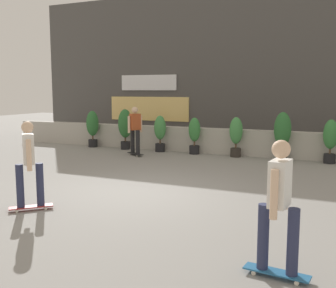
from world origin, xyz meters
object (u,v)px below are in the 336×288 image
object	(u,v)px
potted_plant_1	(125,126)
skater_by_wall_right	(135,129)
potted_plant_4	(236,134)
potted_plant_3	(194,134)
potted_plant_5	(282,132)
skater_far_left	(279,203)
skater_far_right	(29,161)
potted_plant_0	(93,126)
potted_plant_2	(160,131)
potted_plant_6	(331,139)

from	to	relation	value
potted_plant_1	skater_by_wall_right	bearing A→B (deg)	-47.28
potted_plant_4	potted_plant_3	bearing A→B (deg)	180.00
potted_plant_4	potted_plant_5	distance (m)	1.54
potted_plant_5	skater_far_left	distance (m)	8.66
potted_plant_4	skater_far_right	size ratio (longest dim) A/B	0.80
potted_plant_1	skater_far_left	size ratio (longest dim) A/B	0.91
potted_plant_0	skater_by_wall_right	distance (m)	2.83
potted_plant_1	skater_far_left	bearing A→B (deg)	-50.24
skater_by_wall_right	skater_far_right	world-z (taller)	same
potted_plant_1	potted_plant_2	world-z (taller)	potted_plant_1
potted_plant_5	skater_far_left	xyz separation A→B (m)	(1.26, -8.57, 0.02)
potted_plant_5	potted_plant_6	distance (m)	1.46
potted_plant_2	potted_plant_5	size ratio (longest dim) A/B	0.85
potted_plant_1	potted_plant_3	world-z (taller)	potted_plant_1
potted_plant_1	skater_far_right	size ratio (longest dim) A/B	0.91
potted_plant_4	potted_plant_5	world-z (taller)	potted_plant_5
skater_by_wall_right	potted_plant_1	bearing A→B (deg)	132.72
potted_plant_3	skater_far_left	distance (m)	9.59
potted_plant_5	potted_plant_6	xyz separation A→B (m)	(1.45, -0.00, -0.14)
potted_plant_3	potted_plant_5	bearing A→B (deg)	0.00
potted_plant_5	skater_far_right	distance (m)	8.40
potted_plant_2	skater_far_right	distance (m)	7.70
potted_plant_4	potted_plant_2	bearing A→B (deg)	180.00
potted_plant_5	skater_far_right	bearing A→B (deg)	-114.48
potted_plant_3	potted_plant_6	xyz separation A→B (m)	(4.49, -0.00, 0.06)
potted_plant_2	potted_plant_6	world-z (taller)	potted_plant_6
potted_plant_1	potted_plant_4	xyz separation A→B (m)	(4.34, 0.00, -0.13)
potted_plant_6	skater_by_wall_right	size ratio (longest dim) A/B	0.81
potted_plant_3	skater_far_left	xyz separation A→B (m)	(4.30, -8.57, 0.22)
potted_plant_2	potted_plant_5	xyz separation A→B (m)	(4.39, 0.00, 0.17)
potted_plant_6	skater_far_left	xyz separation A→B (m)	(-0.20, -8.57, 0.16)
potted_plant_2	potted_plant_5	world-z (taller)	potted_plant_5
potted_plant_1	potted_plant_5	xyz separation A→B (m)	(5.87, 0.00, 0.02)
potted_plant_0	skater_far_right	bearing A→B (deg)	-63.03
potted_plant_3	potted_plant_6	size ratio (longest dim) A/B	0.95
potted_plant_3	skater_by_wall_right	size ratio (longest dim) A/B	0.77
potted_plant_6	potted_plant_0	bearing A→B (deg)	180.00
skater_by_wall_right	skater_far_left	xyz separation A→B (m)	(6.05, -7.40, 0.00)
potted_plant_3	potted_plant_2	bearing A→B (deg)	180.00
potted_plant_0	potted_plant_5	size ratio (longest dim) A/B	0.92
potted_plant_6	potted_plant_1	bearing A→B (deg)	180.00
potted_plant_0	skater_far_right	world-z (taller)	skater_far_right
skater_by_wall_right	potted_plant_2	bearing A→B (deg)	71.12
potted_plant_2	skater_far_left	distance (m)	10.26
potted_plant_3	potted_plant_5	distance (m)	3.04
potted_plant_2	potted_plant_6	bearing A→B (deg)	-0.00
potted_plant_3	skater_far_right	world-z (taller)	skater_far_right
skater_by_wall_right	skater_far_right	distance (m)	6.61
potted_plant_4	potted_plant_5	bearing A→B (deg)	0.00
potted_plant_4	skater_by_wall_right	size ratio (longest dim) A/B	0.80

